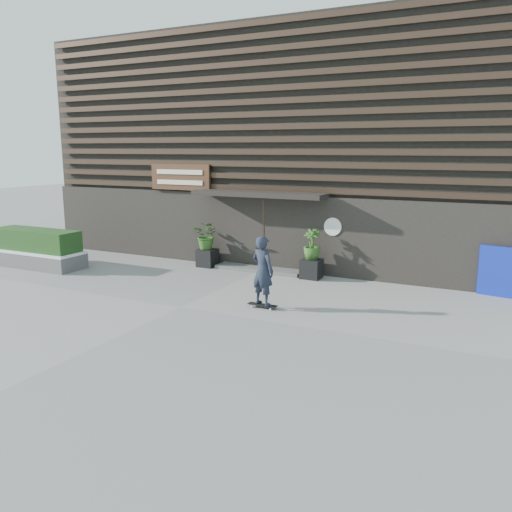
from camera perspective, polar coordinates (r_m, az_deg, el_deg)
The scene contains 12 objects.
ground at distance 13.60m, azimuth -8.19°, elevation -5.55°, with size 80.00×80.00×0.00m, color gray.
entrance_step at distance 17.43m, azimuth 0.39°, elevation -1.41°, with size 3.00×0.80×0.12m, color #51514F.
planter_pot_left at distance 18.10m, azimuth -5.30°, elevation -0.19°, with size 0.60×0.60×0.60m, color black.
bamboo_left at distance 17.96m, azimuth -5.34°, elevation 2.24°, with size 0.86×0.75×0.96m, color #2D591E.
planter_pot_right at distance 16.46m, azimuth 6.04°, elevation -1.39°, with size 0.60×0.60×0.60m, color black.
bamboo_right at distance 16.31m, azimuth 6.10°, elevation 1.28°, with size 0.54×0.54×0.96m, color #2D591E.
raised_bed at distance 19.56m, azimuth -22.65°, elevation -0.31°, with size 3.50×1.20×0.50m, color #4E4E4C.
snow_layer at distance 19.51m, azimuth -22.72°, elevation 0.52°, with size 3.50×1.20×0.08m, color white.
hedge at distance 19.45m, azimuth -22.81°, elevation 1.65°, with size 3.30×1.00×0.70m, color #1A3C15.
blue_tarp at distance 15.70m, azimuth 25.65°, elevation -1.65°, with size 1.48×0.12×1.39m, color #0B1B98.
building at distance 21.92m, azimuth 6.70°, elevation 11.53°, with size 18.00×11.00×8.00m.
skateboarder at distance 13.15m, azimuth 0.73°, elevation -1.62°, with size 0.78×0.58×1.86m.
Camera 1 is at (7.45, -10.66, 3.97)m, focal length 36.83 mm.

